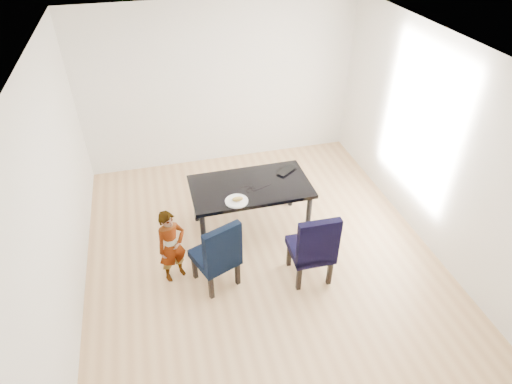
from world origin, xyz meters
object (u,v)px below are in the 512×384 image
object	(u,v)px
chair_right	(311,244)
laptop	(284,169)
chair_left	(214,251)
plate	(237,201)
child	(172,246)
dining_table	(251,207)

from	to	relation	value
chair_right	laptop	world-z (taller)	chair_right
chair_left	plate	xyz separation A→B (m)	(0.40, 0.56, 0.26)
chair_left	child	xyz separation A→B (m)	(-0.48, 0.21, 0.01)
dining_table	laptop	xyz separation A→B (m)	(0.55, 0.24, 0.39)
dining_table	plate	world-z (taller)	plate
chair_right	plate	size ratio (longest dim) A/B	3.48
chair_left	chair_right	distance (m)	1.16
dining_table	laptop	distance (m)	0.71
chair_left	plate	world-z (taller)	chair_left
chair_left	laptop	distance (m)	1.65
chair_left	dining_table	bearing A→B (deg)	31.46
chair_left	child	world-z (taller)	child
chair_right	laptop	size ratio (longest dim) A/B	3.19
dining_table	chair_right	bearing A→B (deg)	-65.07
dining_table	chair_left	bearing A→B (deg)	-127.34
dining_table	laptop	bearing A→B (deg)	23.52
plate	laptop	xyz separation A→B (m)	(0.80, 0.54, 0.00)
chair_right	child	size ratio (longest dim) A/B	1.02
dining_table	plate	size ratio (longest dim) A/B	5.39
dining_table	plate	distance (m)	0.55
chair_left	plate	bearing A→B (deg)	33.02
chair_left	plate	distance (m)	0.73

